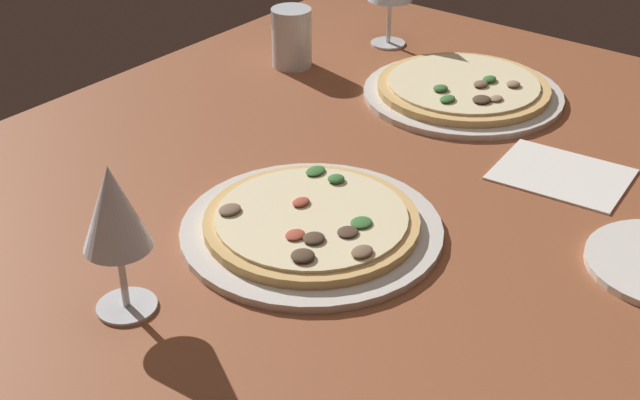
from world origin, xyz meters
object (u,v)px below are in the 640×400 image
object	(u,v)px
pizza_main	(312,225)
wine_glass_far	(114,211)
water_glass	(292,41)
pizza_side	(463,90)
paper_menu	(561,174)

from	to	relation	value
pizza_main	wine_glass_far	bearing A→B (deg)	164.96
wine_glass_far	water_glass	world-z (taller)	wine_glass_far
pizza_main	pizza_side	size ratio (longest dim) A/B	1.00
wine_glass_far	paper_menu	size ratio (longest dim) A/B	1.01
pizza_main	water_glass	world-z (taller)	water_glass
pizza_side	wine_glass_far	bearing A→B (deg)	179.63
wine_glass_far	water_glass	size ratio (longest dim) A/B	1.71
pizza_main	wine_glass_far	size ratio (longest dim) A/B	1.84
pizza_main	pizza_side	bearing A→B (deg)	7.27
pizza_main	paper_menu	xyz separation A→B (cm)	(32.06, -17.76, -1.02)
pizza_side	wine_glass_far	world-z (taller)	wine_glass_far
pizza_main	wine_glass_far	distance (cm)	26.90
paper_menu	pizza_main	bearing A→B (deg)	145.58
wine_glass_far	paper_menu	distance (cm)	61.95
pizza_side	paper_menu	world-z (taller)	pizza_side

